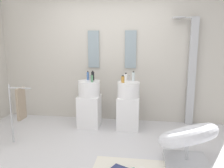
{
  "coord_description": "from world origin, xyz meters",
  "views": [
    {
      "loc": [
        0.64,
        -2.89,
        1.61
      ],
      "look_at": [
        0.15,
        0.55,
        0.95
      ],
      "focal_mm": 36.28,
      "sensor_mm": 36.0,
      "label": 1
    }
  ],
  "objects": [
    {
      "name": "soap_bottle_black",
      "position": [
        -0.31,
        1.22,
        0.97
      ],
      "size": [
        0.06,
        0.06,
        0.18
      ],
      "color": "black",
      "rests_on": "pedestal_sink_left"
    },
    {
      "name": "soap_bottle_green",
      "position": [
        -0.28,
        1.02,
        0.95
      ],
      "size": [
        0.04,
        0.04,
        0.15
      ],
      "color": "#59996B",
      "rests_on": "pedestal_sink_left"
    },
    {
      "name": "shower_column",
      "position": [
        1.52,
        1.53,
        1.08
      ],
      "size": [
        0.49,
        0.24,
        2.05
      ],
      "color": "#B7BABF",
      "rests_on": "ground_plane"
    },
    {
      "name": "ground_plane",
      "position": [
        0.0,
        0.0,
        -0.02
      ],
      "size": [
        4.8,
        3.6,
        0.04
      ],
      "primitive_type": "cube",
      "color": "silver"
    },
    {
      "name": "soap_bottle_white",
      "position": [
        0.31,
        1.26,
        0.95
      ],
      "size": [
        0.06,
        0.06,
        0.15
      ],
      "color": "white",
      "rests_on": "pedestal_sink_right"
    },
    {
      "name": "pedestal_sink_left",
      "position": [
        -0.37,
        1.14,
        0.44
      ],
      "size": [
        0.4,
        0.4,
        0.98
      ],
      "color": "white",
      "rests_on": "ground_plane"
    },
    {
      "name": "vanity_mirror_right",
      "position": [
        0.37,
        1.58,
        1.45
      ],
      "size": [
        0.22,
        0.03,
        0.73
      ],
      "primitive_type": "cube",
      "color": "#8C9EA8"
    },
    {
      "name": "soap_bottle_clear",
      "position": [
        0.45,
        1.23,
        0.97
      ],
      "size": [
        0.05,
        0.05,
        0.18
      ],
      "color": "silver",
      "rests_on": "pedestal_sink_right"
    },
    {
      "name": "rear_partition",
      "position": [
        0.0,
        1.65,
        1.3
      ],
      "size": [
        4.8,
        0.1,
        2.6
      ],
      "primitive_type": "cube",
      "color": "beige",
      "rests_on": "ground_plane"
    },
    {
      "name": "vanity_mirror_left",
      "position": [
        -0.37,
        1.58,
        1.45
      ],
      "size": [
        0.22,
        0.03,
        0.73
      ],
      "primitive_type": "cube",
      "color": "#8C9EA8"
    },
    {
      "name": "soap_bottle_blue",
      "position": [
        -0.41,
        1.25,
        0.96
      ],
      "size": [
        0.04,
        0.04,
        0.17
      ],
      "color": "#4C72B7",
      "rests_on": "pedestal_sink_left"
    },
    {
      "name": "soap_bottle_amber",
      "position": [
        0.27,
        1.05,
        0.94
      ],
      "size": [
        0.06,
        0.06,
        0.13
      ],
      "color": "#C68C38",
      "rests_on": "pedestal_sink_right"
    },
    {
      "name": "towel_rack",
      "position": [
        -1.27,
        0.28,
        0.63
      ],
      "size": [
        0.37,
        0.22,
        0.95
      ],
      "color": "#B7BABF",
      "rests_on": "ground_plane"
    },
    {
      "name": "pedestal_sink_right",
      "position": [
        0.37,
        1.14,
        0.44
      ],
      "size": [
        0.4,
        0.4,
        0.98
      ],
      "color": "white",
      "rests_on": "ground_plane"
    },
    {
      "name": "lounge_chair",
      "position": [
        1.23,
        0.0,
        0.35
      ],
      "size": [
        1.11,
        1.11,
        0.65
      ],
      "color": "#B7BABF",
      "rests_on": "ground_plane"
    }
  ]
}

